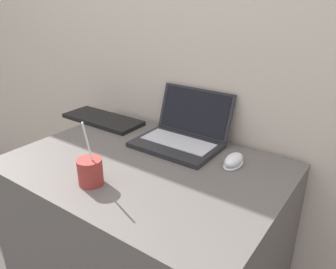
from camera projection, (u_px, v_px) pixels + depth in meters
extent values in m
cube|color=beige|center=(203.00, 18.00, 1.33)|extent=(7.00, 0.04, 2.50)
cube|color=#5B5651|center=(147.00, 242.00, 1.38)|extent=(1.03, 0.72, 0.75)
cube|color=#232326|center=(176.00, 145.00, 1.36)|extent=(0.35, 0.23, 0.02)
cube|color=#B7B7BC|center=(178.00, 141.00, 1.37)|extent=(0.31, 0.13, 0.00)
cube|color=#232326|center=(195.00, 112.00, 1.43)|extent=(0.35, 0.07, 0.20)
cube|color=black|center=(194.00, 111.00, 1.42)|extent=(0.32, 0.06, 0.17)
cylinder|color=#9E332D|center=(90.00, 172.00, 1.09)|extent=(0.08, 0.08, 0.09)
cylinder|color=black|center=(89.00, 161.00, 1.07)|extent=(0.07, 0.07, 0.01)
cylinder|color=white|center=(89.00, 150.00, 1.05)|extent=(0.01, 0.03, 0.20)
ellipsoid|color=white|center=(233.00, 164.00, 1.22)|extent=(0.06, 0.11, 0.01)
ellipsoid|color=silver|center=(234.00, 160.00, 1.22)|extent=(0.06, 0.11, 0.04)
cube|color=black|center=(103.00, 119.00, 1.64)|extent=(0.42, 0.17, 0.02)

